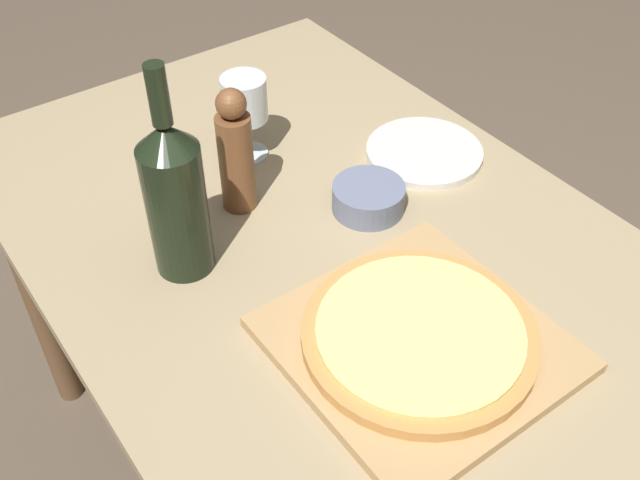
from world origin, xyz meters
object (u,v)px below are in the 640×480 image
object	(u,v)px
wine_bottle	(175,196)
pepper_mill	(236,153)
small_bowl	(368,198)
wine_glass	(245,102)
pizza	(419,334)

from	to	relation	value
wine_bottle	pepper_mill	size ratio (longest dim) A/B	1.55
wine_bottle	small_bowl	bearing A→B (deg)	-11.21
wine_glass	pepper_mill	bearing A→B (deg)	-127.57
wine_bottle	small_bowl	distance (m)	0.33
pizza	small_bowl	bearing A→B (deg)	64.37
pepper_mill	small_bowl	world-z (taller)	pepper_mill
pizza	pepper_mill	bearing A→B (deg)	94.86
small_bowl	pizza	bearing A→B (deg)	-115.63
wine_bottle	pepper_mill	xyz separation A→B (m)	(0.14, 0.07, -0.03)
pizza	wine_bottle	xyz separation A→B (m)	(-0.18, 0.34, 0.10)
pizza	small_bowl	size ratio (longest dim) A/B	2.66
small_bowl	wine_glass	bearing A→B (deg)	107.89
wine_bottle	small_bowl	world-z (taller)	wine_bottle
wine_glass	small_bowl	world-z (taller)	wine_glass
pizza	wine_glass	distance (m)	0.53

